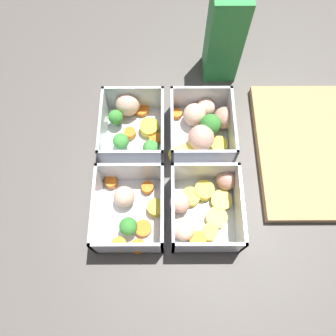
{
  "coord_description": "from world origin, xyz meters",
  "views": [
    {
      "loc": [
        0.23,
        -0.0,
        0.57
      ],
      "look_at": [
        0.0,
        0.0,
        0.02
      ],
      "focal_mm": 35.0,
      "sensor_mm": 36.0,
      "label": 1
    }
  ],
  "objects_px": {
    "container_near_left": "(133,124)",
    "container_far_right": "(203,208)",
    "container_near_right": "(131,210)",
    "juice_carton": "(225,35)",
    "container_far_left": "(204,127)"
  },
  "relations": [
    {
      "from": "container_far_right",
      "to": "juice_carton",
      "type": "bearing_deg",
      "value": 171.25
    },
    {
      "from": "container_far_right",
      "to": "juice_carton",
      "type": "height_order",
      "value": "juice_carton"
    },
    {
      "from": "container_near_right",
      "to": "container_far_left",
      "type": "height_order",
      "value": "same"
    },
    {
      "from": "container_far_right",
      "to": "container_near_left",
      "type": "bearing_deg",
      "value": -142.42
    },
    {
      "from": "container_near_left",
      "to": "container_far_right",
      "type": "relative_size",
      "value": 1.08
    },
    {
      "from": "container_near_right",
      "to": "container_near_left",
      "type": "bearing_deg",
      "value": -179.19
    },
    {
      "from": "container_far_left",
      "to": "container_far_right",
      "type": "xyz_separation_m",
      "value": [
        0.16,
        -0.01,
        -0.0
      ]
    },
    {
      "from": "container_far_right",
      "to": "juice_carton",
      "type": "xyz_separation_m",
      "value": [
        -0.32,
        0.05,
        0.07
      ]
    },
    {
      "from": "container_near_left",
      "to": "container_far_left",
      "type": "relative_size",
      "value": 1.09
    },
    {
      "from": "juice_carton",
      "to": "container_far_left",
      "type": "bearing_deg",
      "value": -14.15
    },
    {
      "from": "container_far_left",
      "to": "container_far_right",
      "type": "height_order",
      "value": "same"
    },
    {
      "from": "container_near_right",
      "to": "juice_carton",
      "type": "distance_m",
      "value": 0.37
    },
    {
      "from": "container_near_left",
      "to": "container_far_left",
      "type": "bearing_deg",
      "value": 87.43
    },
    {
      "from": "container_near_right",
      "to": "juice_carton",
      "type": "bearing_deg",
      "value": 151.6
    },
    {
      "from": "container_near_left",
      "to": "container_far_right",
      "type": "xyz_separation_m",
      "value": [
        0.17,
        0.13,
        -0.0
      ]
    }
  ]
}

